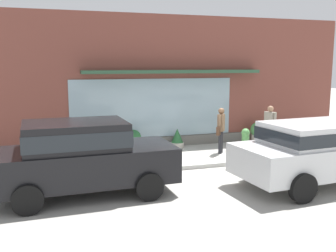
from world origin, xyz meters
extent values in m
plane|color=#9E9B93|center=(0.00, 0.00, 0.00)|extent=(60.00, 60.00, 0.00)
cube|color=#B2B2AD|center=(0.00, -0.20, 0.06)|extent=(14.00, 0.24, 0.12)
cube|color=brown|center=(0.00, 3.20, 2.37)|extent=(14.00, 0.36, 4.74)
cube|color=#8CA5B2|center=(-0.72, 3.00, 1.42)|extent=(5.98, 0.03, 2.11)
cube|color=#2D5138|center=(0.00, 2.85, 2.73)|extent=(6.58, 0.56, 0.12)
cube|color=#605E59|center=(0.00, 2.98, 0.18)|extent=(6.38, 0.20, 0.36)
cylinder|color=#4C8C47|center=(1.75, 0.72, 0.03)|extent=(0.36, 0.36, 0.06)
cylinder|color=#4C8C47|center=(1.75, 0.72, 0.38)|extent=(0.24, 0.24, 0.64)
sphere|color=#4C8C47|center=(1.75, 0.72, 0.78)|extent=(0.28, 0.28, 0.28)
cylinder|color=#4C8C47|center=(1.59, 0.72, 0.41)|extent=(0.10, 0.09, 0.09)
cylinder|color=#4C8C47|center=(1.91, 0.72, 0.41)|extent=(0.10, 0.09, 0.09)
cylinder|color=#4C8C47|center=(1.75, 0.56, 0.41)|extent=(0.09, 0.10, 0.09)
cylinder|color=#232328|center=(1.11, 1.27, 0.38)|extent=(0.12, 0.12, 0.76)
cylinder|color=#232328|center=(1.20, 1.40, 0.38)|extent=(0.12, 0.12, 0.76)
cube|color=brown|center=(1.15, 1.34, 1.05)|extent=(0.34, 0.36, 0.57)
sphere|color=brown|center=(1.15, 1.34, 1.44)|extent=(0.21, 0.21, 0.21)
cylinder|color=brown|center=(1.03, 1.18, 1.06)|extent=(0.08, 0.08, 0.54)
cylinder|color=brown|center=(1.28, 1.50, 1.06)|extent=(0.08, 0.08, 0.54)
cube|color=#472D1E|center=(0.96, 1.12, 0.81)|extent=(0.23, 0.25, 0.28)
cylinder|color=#232328|center=(2.97, 1.35, 0.39)|extent=(0.12, 0.12, 0.77)
cylinder|color=#232328|center=(3.03, 1.18, 0.39)|extent=(0.12, 0.12, 0.77)
cube|color=#9E9384|center=(3.00, 1.26, 1.06)|extent=(0.30, 0.39, 0.58)
sphere|color=#A37556|center=(3.00, 1.26, 1.46)|extent=(0.21, 0.21, 0.21)
cylinder|color=#9E9384|center=(2.93, 1.47, 1.08)|extent=(0.08, 0.08, 0.55)
cylinder|color=#9E9384|center=(3.07, 1.05, 1.08)|extent=(0.08, 0.08, 0.55)
cube|color=silver|center=(2.11, -2.55, 0.70)|extent=(4.65, 2.14, 0.73)
cube|color=silver|center=(1.89, -2.57, 1.30)|extent=(2.61, 1.84, 0.55)
cube|color=#1E2328|center=(1.89, -2.57, 1.30)|extent=(2.65, 1.86, 0.30)
cylinder|color=black|center=(3.44, -1.52, 0.34)|extent=(0.68, 0.23, 0.67)
cylinder|color=black|center=(0.64, -1.73, 0.34)|extent=(0.68, 0.23, 0.67)
cylinder|color=black|center=(0.78, -3.57, 0.34)|extent=(0.68, 0.23, 0.67)
cube|color=black|center=(-3.65, -1.57, 0.71)|extent=(4.14, 1.84, 0.79)
cube|color=black|center=(-3.85, -1.57, 1.39)|extent=(2.30, 1.65, 0.65)
cube|color=#1E2328|center=(-3.85, -1.57, 1.39)|extent=(2.34, 1.67, 0.36)
cylinder|color=black|center=(-2.40, -0.65, 0.32)|extent=(0.64, 0.20, 0.63)
cylinder|color=black|center=(-2.35, -2.41, 0.32)|extent=(0.64, 0.20, 0.63)
cylinder|color=black|center=(-4.94, -0.72, 0.32)|extent=(0.64, 0.20, 0.63)
cylinder|color=black|center=(-4.89, -2.48, 0.32)|extent=(0.64, 0.20, 0.63)
cylinder|color=#9E6042|center=(-1.58, 2.61, 0.12)|extent=(0.34, 0.34, 0.25)
sphere|color=#23562D|center=(-1.58, 2.61, 0.47)|extent=(0.52, 0.52, 0.52)
cylinder|color=#33473D|center=(-4.26, 2.66, 0.18)|extent=(0.39, 0.39, 0.37)
cone|color=olive|center=(-4.26, 2.66, 0.79)|extent=(0.35, 0.35, 0.85)
cylinder|color=#9E6042|center=(4.22, 2.55, 0.17)|extent=(0.25, 0.25, 0.33)
sphere|color=#3D8442|center=(4.22, 2.55, 0.46)|extent=(0.30, 0.30, 0.30)
cylinder|color=#B7B2A3|center=(0.02, 2.58, 0.10)|extent=(0.48, 0.48, 0.20)
cone|color=#23562D|center=(0.02, 2.58, 0.45)|extent=(0.43, 0.43, 0.50)
cylinder|color=#B7B2A3|center=(3.27, 2.52, 0.16)|extent=(0.45, 0.45, 0.31)
sphere|color=#4C934C|center=(3.27, 2.52, 0.51)|extent=(0.56, 0.56, 0.56)
sphere|color=#E5C64C|center=(3.42, 2.57, 0.63)|extent=(0.11, 0.11, 0.11)
sphere|color=#E5C64C|center=(3.19, 2.57, 0.62)|extent=(0.16, 0.16, 0.16)
cylinder|color=#4C4C51|center=(-2.68, 2.46, 0.14)|extent=(0.47, 0.47, 0.28)
sphere|color=#2D6B33|center=(-2.68, 2.46, 0.44)|extent=(0.43, 0.43, 0.43)
sphere|color=white|center=(-2.55, 2.45, 0.52)|extent=(0.11, 0.11, 0.11)
sphere|color=#DB4C7A|center=(-2.61, 2.54, 0.55)|extent=(0.10, 0.10, 0.10)
sphere|color=#B266B7|center=(-2.73, 2.60, 0.52)|extent=(0.12, 0.12, 0.12)
camera|label=1|loc=(-4.46, -10.35, 3.00)|focal=41.26mm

